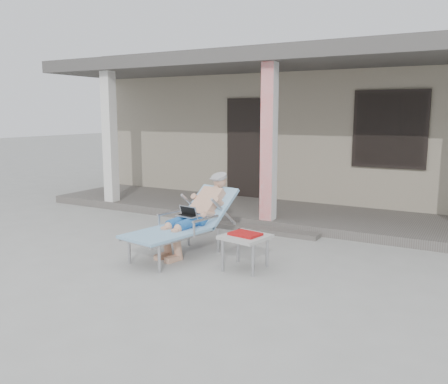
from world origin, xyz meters
The scene contains 7 objects.
ground centered at (0.00, 0.00, 0.00)m, with size 60.00×60.00×0.00m, color #9E9E99.
house centered at (0.00, 6.50, 1.67)m, with size 10.40×5.40×3.30m.
porch_deck centered at (0.00, 3.00, 0.07)m, with size 10.00×2.00×0.15m, color #605B56.
porch_overhang centered at (0.00, 2.95, 2.79)m, with size 10.00×2.30×2.85m.
porch_step centered at (0.00, 1.85, 0.04)m, with size 2.00×0.30×0.07m, color #605B56.
lounger centered at (-0.35, 0.28, 0.71)m, with size 0.97×1.84×1.16m.
side_table centered at (0.63, 0.02, 0.40)m, with size 0.61×0.61×0.47m.
Camera 1 is at (3.20, -5.12, 1.95)m, focal length 38.00 mm.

